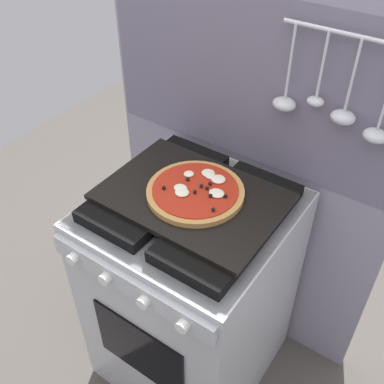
% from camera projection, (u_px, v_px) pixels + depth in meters
% --- Properties ---
extents(ground_plane, '(4.00, 4.00, 0.00)m').
position_uv_depth(ground_plane, '(192.00, 355.00, 1.98)').
color(ground_plane, '#4C4742').
extents(kitchen_backsplash, '(1.10, 0.09, 1.55)m').
position_uv_depth(kitchen_backsplash, '(244.00, 173.00, 1.68)').
color(kitchen_backsplash, gray).
rests_on(kitchen_backsplash, ground_plane).
extents(stove, '(0.60, 0.64, 0.90)m').
position_uv_depth(stove, '(192.00, 290.00, 1.69)').
color(stove, '#B7BABF').
rests_on(stove, ground_plane).
extents(baking_tray, '(0.54, 0.38, 0.02)m').
position_uv_depth(baking_tray, '(192.00, 196.00, 1.40)').
color(baking_tray, black).
rests_on(baking_tray, stove).
extents(pizza_left, '(0.30, 0.30, 0.03)m').
position_uv_depth(pizza_left, '(196.00, 191.00, 1.39)').
color(pizza_left, '#C18947').
rests_on(pizza_left, baking_tray).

